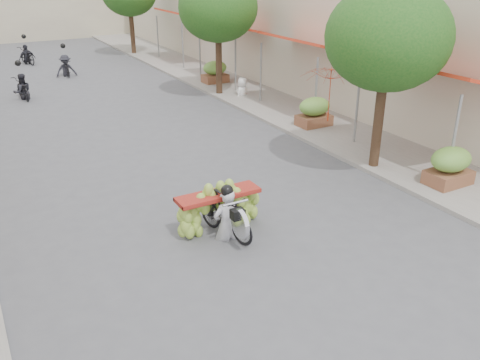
# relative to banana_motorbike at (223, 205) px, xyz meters

# --- Properties ---
(ground) EXTENTS (120.00, 120.00, 0.00)m
(ground) POSITION_rel_banana_motorbike_xyz_m (0.27, -2.76, -0.72)
(ground) COLOR #505054
(ground) RESTS_ON ground
(sidewalk_right) EXTENTS (4.00, 60.00, 0.12)m
(sidewalk_right) POSITION_rel_banana_motorbike_xyz_m (7.27, 12.24, -0.66)
(sidewalk_right) COLOR gray
(sidewalk_right) RESTS_ON ground
(shophouse_row_right) EXTENTS (9.77, 40.00, 6.00)m
(shophouse_row_right) POSITION_rel_banana_motorbike_xyz_m (12.27, 11.24, 2.28)
(shophouse_row_right) COLOR beige
(shophouse_row_right) RESTS_ON ground
(street_tree_near) EXTENTS (3.40, 3.40, 5.25)m
(street_tree_near) POSITION_rel_banana_motorbike_xyz_m (5.67, 1.24, 3.07)
(street_tree_near) COLOR #3A2719
(street_tree_near) RESTS_ON ground
(street_tree_mid) EXTENTS (3.40, 3.40, 5.25)m
(street_tree_mid) POSITION_rel_banana_motorbike_xyz_m (5.67, 11.24, 3.07)
(street_tree_mid) COLOR #3A2719
(street_tree_mid) RESTS_ON ground
(produce_crate_near) EXTENTS (1.20, 0.88, 1.16)m
(produce_crate_near) POSITION_rel_banana_motorbike_xyz_m (6.47, -0.76, -0.00)
(produce_crate_near) COLOR brown
(produce_crate_near) RESTS_ON ground
(produce_crate_mid) EXTENTS (1.20, 0.88, 1.16)m
(produce_crate_mid) POSITION_rel_banana_motorbike_xyz_m (6.47, 5.24, -0.00)
(produce_crate_mid) COLOR brown
(produce_crate_mid) RESTS_ON ground
(produce_crate_far) EXTENTS (1.20, 0.88, 1.16)m
(produce_crate_far) POSITION_rel_banana_motorbike_xyz_m (6.47, 13.24, -0.00)
(produce_crate_far) COLOR brown
(produce_crate_far) RESTS_ON ground
(banana_motorbike) EXTENTS (2.20, 1.91, 2.17)m
(banana_motorbike) POSITION_rel_banana_motorbike_xyz_m (0.00, 0.00, 0.00)
(banana_motorbike) COLOR black
(banana_motorbike) RESTS_ON ground
(market_umbrella) EXTENTS (2.41, 2.41, 1.86)m
(market_umbrella) POSITION_rel_banana_motorbike_xyz_m (6.09, 3.96, 1.82)
(market_umbrella) COLOR #B63418
(market_umbrella) RESTS_ON ground
(pedestrian) EXTENTS (0.88, 0.74, 1.54)m
(pedestrian) POSITION_rel_banana_motorbike_xyz_m (6.43, 10.45, 0.17)
(pedestrian) COLOR white
(pedestrian) RESTS_ON ground
(bg_motorbike_a) EXTENTS (0.84, 1.69, 1.95)m
(bg_motorbike_a) POSITION_rel_banana_motorbike_xyz_m (-2.18, 14.93, 0.02)
(bg_motorbike_a) COLOR black
(bg_motorbike_a) RESTS_ON ground
(bg_motorbike_b) EXTENTS (1.06, 1.53, 1.95)m
(bg_motorbike_b) POSITION_rel_banana_motorbike_xyz_m (0.50, 18.75, 0.16)
(bg_motorbike_b) COLOR black
(bg_motorbike_b) RESTS_ON ground
(bg_motorbike_c) EXTENTS (1.07, 1.81, 1.95)m
(bg_motorbike_c) POSITION_rel_banana_motorbike_xyz_m (-0.76, 23.33, 0.06)
(bg_motorbike_c) COLOR black
(bg_motorbike_c) RESTS_ON ground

